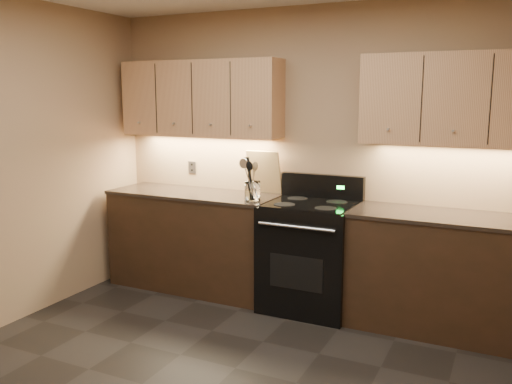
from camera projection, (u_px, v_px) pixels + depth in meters
wall_back at (316, 156)px, 4.83m from camera, size 4.00×0.04×2.60m
counter_left at (195, 240)px, 5.18m from camera, size 1.62×0.62×0.93m
counter_right at (444, 273)px, 4.21m from camera, size 1.46×0.62×0.93m
stove at (310, 254)px, 4.66m from camera, size 0.76×0.68×1.14m
upper_cab_left at (201, 99)px, 5.08m from camera, size 1.60×0.30×0.70m
upper_cab_right at (458, 99)px, 4.11m from camera, size 1.44×0.30×0.70m
outlet_plate at (192, 167)px, 5.42m from camera, size 0.08×0.01×0.12m
utensil_crock at (252, 192)px, 4.68m from camera, size 0.16×0.16×0.17m
cutting_board at (264, 172)px, 5.02m from camera, size 0.33×0.13×0.40m
wooden_spoon at (251, 180)px, 4.67m from camera, size 0.11×0.07×0.32m
black_spoon at (253, 179)px, 4.69m from camera, size 0.07×0.14×0.34m
black_turner at (252, 177)px, 4.65m from camera, size 0.19×0.18×0.40m
steel_spatula at (257, 177)px, 4.66m from camera, size 0.24×0.13×0.39m
steel_skimmer at (255, 180)px, 4.64m from camera, size 0.21×0.10×0.36m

